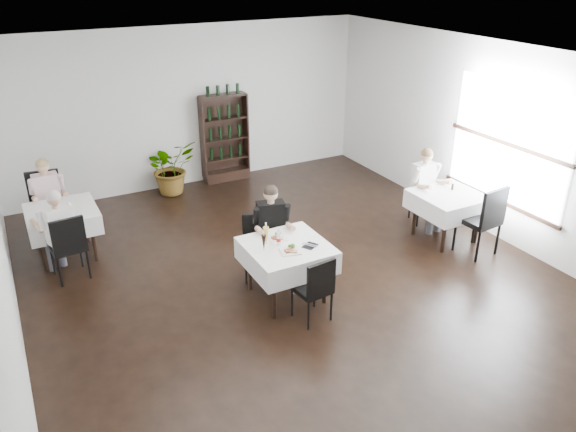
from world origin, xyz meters
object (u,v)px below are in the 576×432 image
object	(u,v)px
wine_shelf	(225,139)
diner_main	(272,225)
potted_tree	(171,167)
main_table	(287,255)

from	to	relation	value
wine_shelf	diner_main	world-z (taller)	wine_shelf
wine_shelf	diner_main	distance (m)	3.83
diner_main	potted_tree	bearing A→B (deg)	95.38
diner_main	main_table	bearing A→B (deg)	-97.75
wine_shelf	potted_tree	bearing A→B (deg)	-173.17
potted_tree	diner_main	bearing A→B (deg)	-84.62
wine_shelf	main_table	distance (m)	4.41
wine_shelf	potted_tree	distance (m)	1.22
main_table	potted_tree	distance (m)	4.19
wine_shelf	potted_tree	xyz separation A→B (m)	(-1.16, -0.14, -0.34)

